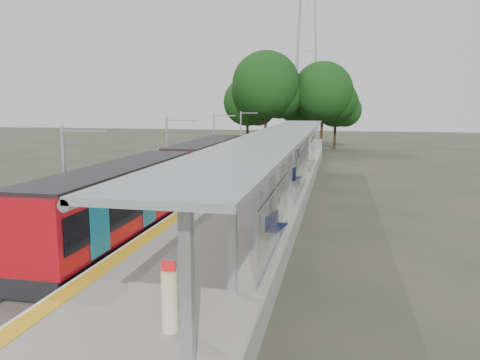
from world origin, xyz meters
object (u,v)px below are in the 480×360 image
object	(u,v)px
bench_far	(300,154)
info_pillar_near	(170,301)
litter_bin	(258,200)
train	(175,177)
info_pillar_far	(287,159)
bench_mid	(294,177)
bench_near	(275,225)

from	to	relation	value
bench_far	info_pillar_near	xyz separation A→B (m)	(-0.31, -34.08, 0.14)
litter_bin	info_pillar_near	bearing A→B (deg)	-89.50
train	bench_far	distance (m)	19.12
info_pillar_near	info_pillar_far	bearing A→B (deg)	93.25
bench_far	info_pillar_far	bearing A→B (deg)	-85.94
train	bench_mid	distance (m)	7.91
bench_far	litter_bin	xyz separation A→B (m)	(-0.42, -21.16, -0.11)
bench_near	info_pillar_near	xyz separation A→B (m)	(-1.38, -8.09, 0.21)
bench_mid	bench_far	world-z (taller)	bench_far
bench_far	info_pillar_near	world-z (taller)	info_pillar_near
bench_mid	litter_bin	world-z (taller)	bench_mid
bench_far	litter_bin	size ratio (longest dim) A/B	1.76
bench_far	info_pillar_near	size ratio (longest dim) A/B	1.02
info_pillar_far	bench_mid	bearing A→B (deg)	-78.61
bench_far	info_pillar_far	size ratio (longest dim) A/B	0.96
bench_near	bench_far	world-z (taller)	bench_far
info_pillar_far	litter_bin	bearing A→B (deg)	-86.89
info_pillar_near	info_pillar_far	xyz separation A→B (m)	(-0.35, 28.65, 0.05)
info_pillar_near	litter_bin	xyz separation A→B (m)	(-0.11, 12.93, -0.25)
bench_far	litter_bin	bearing A→B (deg)	-80.13
bench_far	info_pillar_near	bearing A→B (deg)	-79.51
bench_near	bench_mid	size ratio (longest dim) A/B	0.91
bench_mid	bench_far	bearing A→B (deg)	104.48
info_pillar_far	litter_bin	distance (m)	15.72
bench_near	info_pillar_near	size ratio (longest dim) A/B	0.90
bench_mid	info_pillar_near	xyz separation A→B (m)	(-1.00, -20.26, 0.16)
bench_mid	info_pillar_near	distance (m)	20.29
info_pillar_near	litter_bin	size ratio (longest dim) A/B	1.73
bench_mid	litter_bin	distance (m)	7.42
train	info_pillar_far	size ratio (longest dim) A/B	15.08
bench_far	bench_mid	bearing A→B (deg)	-76.13
bench_mid	bench_near	bearing A→B (deg)	-76.59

